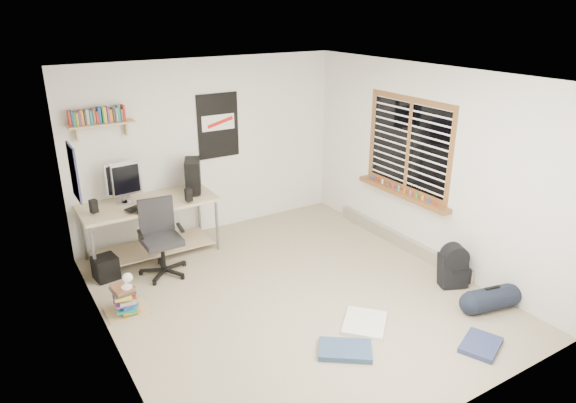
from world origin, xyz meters
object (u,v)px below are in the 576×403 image
office_chair (161,238)px  book_stack (126,300)px  backpack (453,270)px  duffel_bag (491,298)px  desk (151,229)px

office_chair → book_stack: (-0.63, -0.61, -0.34)m
backpack → duffel_bag: backpack is taller
book_stack → desk: bearing=60.3°
office_chair → desk: bearing=91.6°
desk → duffel_bag: desk is taller
backpack → duffel_bag: (-0.06, -0.60, -0.06)m
office_chair → backpack: 3.54m
duffel_bag → desk: bearing=142.1°
duffel_bag → backpack: bearing=96.5°
backpack → book_stack: backpack is taller
backpack → duffel_bag: size_ratio=0.81×
duffel_bag → book_stack: 4.00m
desk → book_stack: (-0.69, -1.20, -0.21)m
office_chair → backpack: size_ratio=2.27×
backpack → book_stack: (-3.49, 1.47, -0.05)m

